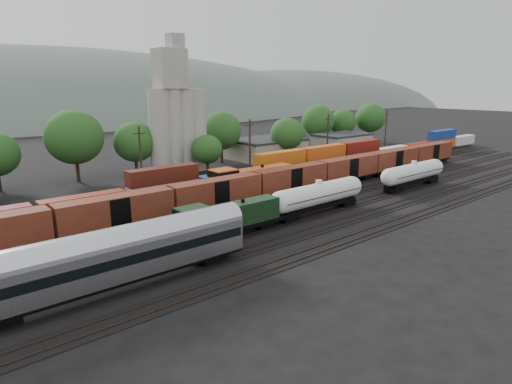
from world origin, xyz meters
TOP-DOWN VIEW (x-y plane):
  - ground at (0.00, 0.00)m, footprint 600.00×600.00m
  - tracks at (0.00, 0.00)m, footprint 180.00×33.20m
  - green_locomotive at (-13.89, -5.00)m, footprint 17.45×3.08m
  - tank_car_a at (3.37, -5.00)m, footprint 18.54×3.32m
  - tank_car_b at (29.32, -5.00)m, footprint 18.37×3.29m
  - passenger_coach at (-29.14, -10.00)m, footprint 26.31×3.25m
  - orange_locomotive at (1.77, 10.00)m, footprint 20.16×3.36m
  - boxcar_string at (-8.02, 5.00)m, footprint 138.20×2.90m
  - container_wall at (8.21, 15.00)m, footprint 178.40×2.60m
  - grain_silo at (3.28, 36.00)m, footprint 13.40×5.00m
  - industrial_sheds at (6.63, 35.25)m, footprint 119.38×17.26m
  - tree_band at (2.06, 38.36)m, footprint 163.76×21.47m
  - utility_poles at (0.00, 22.00)m, footprint 122.20×0.36m
  - distant_hills at (23.92, 260.00)m, footprint 860.00×286.00m

SIDE VIEW (x-z plane):
  - distant_hills at x=23.92m, z-range -85.56..44.44m
  - ground at x=0.00m, z-range 0.00..0.00m
  - tracks at x=0.00m, z-range -0.05..0.15m
  - container_wall at x=8.21m, z-range -0.36..5.44m
  - industrial_sheds at x=6.63m, z-range 0.01..5.11m
  - green_locomotive at x=-13.89m, z-range 0.32..4.94m
  - tank_car_b at x=29.32m, z-range 0.44..5.26m
  - orange_locomotive at x=1.77m, z-range 0.33..5.37m
  - tank_car_a at x=3.37m, z-range 0.44..5.30m
  - boxcar_string at x=-8.02m, z-range 1.02..5.22m
  - passenger_coach at x=-29.14m, z-range 0.65..6.62m
  - utility_poles at x=0.00m, z-range 0.21..12.21m
  - tree_band at x=2.06m, z-range 0.37..14.90m
  - grain_silo at x=3.28m, z-range -3.24..25.76m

